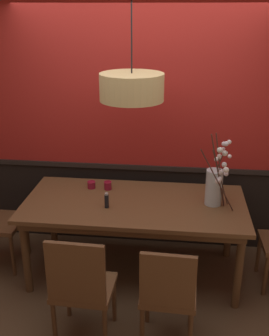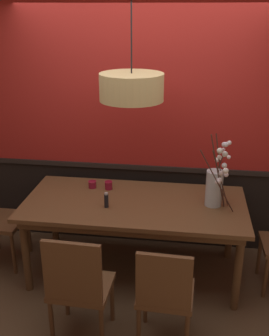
# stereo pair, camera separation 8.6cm
# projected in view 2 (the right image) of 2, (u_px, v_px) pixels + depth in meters

# --- Properties ---
(ground_plane) EXTENTS (24.00, 24.00, 0.00)m
(ground_plane) POSITION_uv_depth(u_px,v_px,m) (134.00, 272.00, 4.07)
(ground_plane) COLOR brown
(back_wall) EXTENTS (5.41, 0.14, 2.89)m
(back_wall) POSITION_uv_depth(u_px,v_px,m) (144.00, 115.00, 4.14)
(back_wall) COLOR black
(back_wall) RESTS_ON ground
(dining_table) EXTENTS (2.06, 0.97, 0.78)m
(dining_table) POSITION_uv_depth(u_px,v_px,m) (134.00, 209.00, 3.81)
(dining_table) COLOR brown
(dining_table) RESTS_ON ground
(chair_far_side_left) EXTENTS (0.44, 0.38, 0.98)m
(chair_far_side_left) POSITION_uv_depth(u_px,v_px,m) (123.00, 185.00, 4.71)
(chair_far_side_left) COLOR brown
(chair_far_side_left) RESTS_ON ground
(chair_far_side_right) EXTENTS (0.45, 0.45, 0.96)m
(chair_far_side_right) POSITION_uv_depth(u_px,v_px,m) (170.00, 187.00, 4.67)
(chair_far_side_right) COLOR brown
(chair_far_side_right) RESTS_ON ground
(chair_near_side_right) EXTENTS (0.43, 0.41, 0.90)m
(chair_near_side_right) POSITION_uv_depth(u_px,v_px,m) (165.00, 293.00, 3.00)
(chair_near_side_right) COLOR brown
(chair_near_side_right) RESTS_ON ground
(chair_near_side_left) EXTENTS (0.47, 0.42, 0.95)m
(chair_near_side_left) POSITION_uv_depth(u_px,v_px,m) (78.00, 284.00, 3.05)
(chair_near_side_left) COLOR brown
(chair_near_side_left) RESTS_ON ground
(vase_with_blossoms) EXTENTS (0.33, 0.49, 0.71)m
(vase_with_blossoms) POSITION_uv_depth(u_px,v_px,m) (215.00, 186.00, 3.64)
(vase_with_blossoms) COLOR silver
(vase_with_blossoms) RESTS_ON dining_table
(candle_holder_nearer_center) EXTENTS (0.08, 0.08, 0.08)m
(candle_holder_nearer_center) POSITION_uv_depth(u_px,v_px,m) (109.00, 185.00, 4.03)
(candle_holder_nearer_center) COLOR maroon
(candle_holder_nearer_center) RESTS_ON dining_table
(candle_holder_nearer_edge) EXTENTS (0.08, 0.08, 0.07)m
(candle_holder_nearer_edge) POSITION_uv_depth(u_px,v_px,m) (92.00, 184.00, 4.06)
(candle_holder_nearer_edge) COLOR maroon
(candle_holder_nearer_edge) RESTS_ON dining_table
(condiment_bottle) EXTENTS (0.04, 0.04, 0.14)m
(condiment_bottle) POSITION_uv_depth(u_px,v_px,m) (106.00, 200.00, 3.66)
(condiment_bottle) COLOR black
(condiment_bottle) RESTS_ON dining_table
(pendant_lamp) EXTENTS (0.53, 0.53, 1.15)m
(pendant_lamp) POSITION_uv_depth(u_px,v_px,m) (132.00, 87.00, 3.33)
(pendant_lamp) COLOR tan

